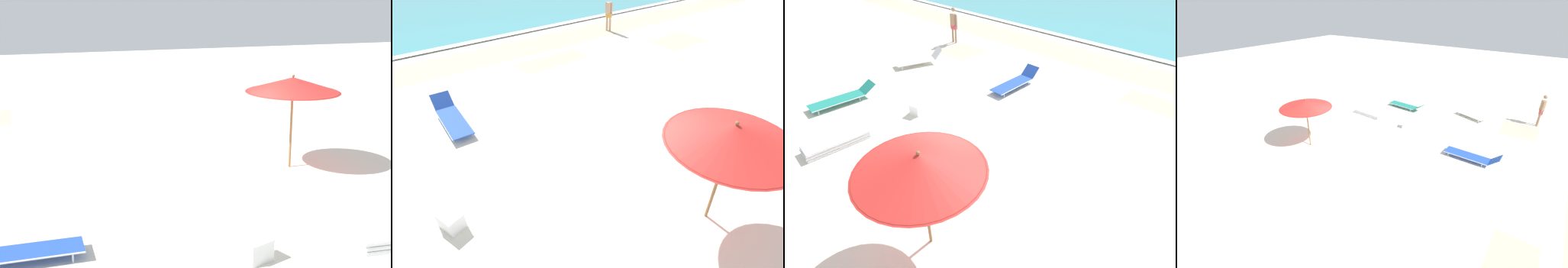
% 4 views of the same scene
% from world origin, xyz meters
% --- Properties ---
extents(ground_plane, '(60.00, 60.00, 0.16)m').
position_xyz_m(ground_plane, '(0.00, 0.01, -0.08)').
color(ground_plane, silver).
extents(beach_umbrella, '(2.32, 2.32, 2.34)m').
position_xyz_m(beach_umbrella, '(1.04, -1.98, 2.09)').
color(beach_umbrella, olive).
rests_on(beach_umbrella, ground_plane).
extents(sun_lounger_beside_umbrella, '(0.67, 2.30, 0.56)m').
position_xyz_m(sun_lounger_beside_umbrella, '(-2.06, 4.72, 0.21)').
color(sun_lounger_beside_umbrella, blue).
rests_on(sun_lounger_beside_umbrella, ground_plane).
extents(cooler_box, '(0.50, 0.59, 0.37)m').
position_xyz_m(cooler_box, '(-3.23, 0.91, 0.19)').
color(cooler_box, white).
rests_on(cooler_box, ground_plane).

